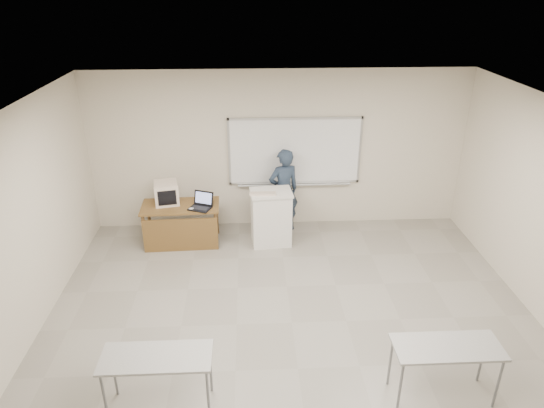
{
  "coord_description": "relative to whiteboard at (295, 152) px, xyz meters",
  "views": [
    {
      "loc": [
        -0.55,
        -4.58,
        4.42
      ],
      "look_at": [
        -0.21,
        2.2,
        1.25
      ],
      "focal_mm": 32.0,
      "sensor_mm": 36.0,
      "label": 1
    }
  ],
  "objects": [
    {
      "name": "floor",
      "position": [
        -0.3,
        -3.97,
        -1.49
      ],
      "size": [
        7.0,
        8.0,
        0.01
      ],
      "primitive_type": "cube",
      "color": "gray",
      "rests_on": "ground"
    },
    {
      "name": "whiteboard",
      "position": [
        0.0,
        0.0,
        0.0
      ],
      "size": [
        2.48,
        0.1,
        1.31
      ],
      "color": "white",
      "rests_on": "floor"
    },
    {
      "name": "instructor_desk",
      "position": [
        -2.1,
        -0.78,
        -0.95
      ],
      "size": [
        1.37,
        0.69,
        0.75
      ],
      "rotation": [
        0.0,
        0.0,
        0.04
      ],
      "color": "brown",
      "rests_on": "floor"
    },
    {
      "name": "podium",
      "position": [
        -0.48,
        -0.77,
        -0.97
      ],
      "size": [
        0.73,
        0.53,
        1.02
      ],
      "rotation": [
        0.0,
        0.0,
        0.09
      ],
      "color": "silver",
      "rests_on": "floor"
    },
    {
      "name": "crt_monitor",
      "position": [
        -2.35,
        -0.54,
        -0.54
      ],
      "size": [
        0.42,
        0.47,
        0.4
      ],
      "rotation": [
        0.0,
        0.0,
        0.2
      ],
      "color": "beige",
      "rests_on": "instructor_desk"
    },
    {
      "name": "laptop",
      "position": [
        -1.73,
        -0.79,
        -0.67
      ],
      "size": [
        0.36,
        0.34,
        0.27
      ],
      "rotation": [
        0.0,
        0.0,
        -0.39
      ],
      "color": "black",
      "rests_on": "instructor_desk"
    },
    {
      "name": "mouse",
      "position": [
        -1.88,
        -0.87,
        -0.71
      ],
      "size": [
        0.12,
        0.09,
        0.04
      ],
      "primitive_type": "ellipsoid",
      "rotation": [
        0.0,
        0.0,
        -0.35
      ],
      "color": "silver",
      "rests_on": "instructor_desk"
    },
    {
      "name": "keyboard",
      "position": [
        -0.63,
        -0.89,
        -0.45
      ],
      "size": [
        0.46,
        0.16,
        0.03
      ],
      "primitive_type": "cube",
      "rotation": [
        0.0,
        0.0,
        -0.01
      ],
      "color": "beige",
      "rests_on": "podium"
    },
    {
      "name": "presenter",
      "position": [
        -0.22,
        -0.27,
        -0.66
      ],
      "size": [
        0.69,
        0.57,
        1.63
      ],
      "primitive_type": "imported",
      "rotation": [
        0.0,
        0.0,
        3.48
      ],
      "color": "black",
      "rests_on": "floor"
    }
  ]
}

